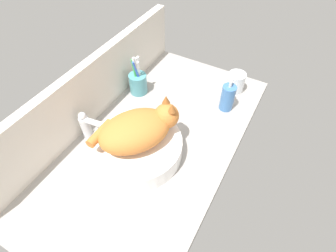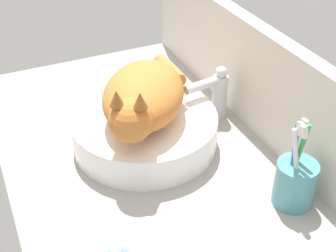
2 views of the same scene
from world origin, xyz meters
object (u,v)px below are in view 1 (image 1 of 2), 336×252
faucet (88,126)px  soap_dispenser (228,97)px  sink_basin (137,147)px  toothbrush_cup (138,83)px  cat (138,129)px  water_glass (236,83)px

faucet → soap_dispenser: soap_dispenser is taller
sink_basin → toothbrush_cup: bearing=32.8°
faucet → cat: bearing=-79.0°
toothbrush_cup → cat: bearing=-145.1°
toothbrush_cup → faucet: bearing=178.6°
cat → toothbrush_cup: cat is taller
soap_dispenser → toothbrush_cup: 39.46cm
soap_dispenser → water_glass: size_ratio=1.64×
sink_basin → water_glass: 54.70cm
soap_dispenser → toothbrush_cup: size_ratio=0.80×
soap_dispenser → water_glass: bearing=3.1°
cat → faucet: bearing=101.0°
faucet → water_glass: bearing=-35.4°
faucet → soap_dispenser: size_ratio=0.91×
soap_dispenser → water_glass: (12.90, 0.71, -1.88)cm
cat → faucet: 21.42cm
sink_basin → faucet: size_ratio=2.38×
sink_basin → cat: bearing=-30.3°
water_glass → cat: bearing=160.1°
toothbrush_cup → water_glass: bearing=-59.4°
faucet → water_glass: faucet is taller
soap_dispenser → water_glass: 13.05cm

